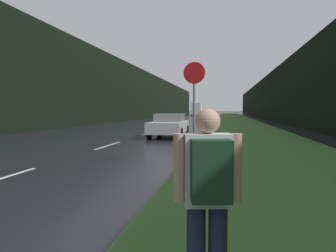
{
  "coord_description": "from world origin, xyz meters",
  "views": [
    {
      "loc": [
        5.35,
        -0.33,
        1.68
      ],
      "look_at": [
        2.56,
        14.22,
        0.86
      ],
      "focal_mm": 32.0,
      "sensor_mm": 36.0,
      "label": 1
    }
  ],
  "objects": [
    {
      "name": "treeline_near_side",
      "position": [
        12.99,
        50.0,
        3.65
      ],
      "size": [
        2.0,
        140.0,
        7.3
      ],
      "primitive_type": "cube",
      "color": "black",
      "rests_on": "ground_plane"
    },
    {
      "name": "lane_stripe_d",
      "position": [
        0.0,
        19.75,
        0.0
      ],
      "size": [
        0.12,
        3.0,
        0.01
      ],
      "primitive_type": "cube",
      "color": "silver",
      "rests_on": "ground_plane"
    },
    {
      "name": "hitchhiker_with_backpack",
      "position": [
        5.21,
        2.18,
        0.97
      ],
      "size": [
        0.58,
        0.47,
        1.69
      ],
      "rotation": [
        0.0,
        0.0,
        0.2
      ],
      "color": "#1E2847",
      "rests_on": "ground_plane"
    },
    {
      "name": "treeline_far_side",
      "position": [
        -9.99,
        50.0,
        4.35
      ],
      "size": [
        2.0,
        140.0,
        8.7
      ],
      "primitive_type": "cube",
      "color": "black",
      "rests_on": "ground_plane"
    },
    {
      "name": "lane_stripe_f",
      "position": [
        0.0,
        33.75,
        0.0
      ],
      "size": [
        0.12,
        3.0,
        0.01
      ],
      "primitive_type": "cube",
      "color": "silver",
      "rests_on": "ground_plane"
    },
    {
      "name": "grass_verge",
      "position": [
        6.99,
        40.0,
        0.01
      ],
      "size": [
        6.0,
        240.0,
        0.02
      ],
      "primitive_type": "cube",
      "color": "#386028",
      "rests_on": "ground_plane"
    },
    {
      "name": "lane_stripe_e",
      "position": [
        0.0,
        26.75,
        0.0
      ],
      "size": [
        0.12,
        3.0,
        0.01
      ],
      "primitive_type": "cube",
      "color": "silver",
      "rests_on": "ground_plane"
    },
    {
      "name": "delivery_truck",
      "position": [
        -1.99,
        78.4,
        1.72
      ],
      "size": [
        2.59,
        7.15,
        3.27
      ],
      "color": "gray",
      "rests_on": "ground_plane"
    },
    {
      "name": "stop_sign",
      "position": [
        4.45,
        8.44,
        1.83
      ],
      "size": [
        0.63,
        0.07,
        3.06
      ],
      "color": "slate",
      "rests_on": "ground_plane"
    },
    {
      "name": "car_passing_near",
      "position": [
        1.99,
        17.55,
        0.72
      ],
      "size": [
        2.01,
        4.33,
        1.41
      ],
      "rotation": [
        0.0,
        0.0,
        3.14
      ],
      "color": "#BCBCBC",
      "rests_on": "ground_plane"
    },
    {
      "name": "lane_stripe_c",
      "position": [
        0.0,
        12.75,
        0.0
      ],
      "size": [
        0.12,
        3.0,
        0.01
      ],
      "primitive_type": "cube",
      "color": "silver",
      "rests_on": "ground_plane"
    }
  ]
}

